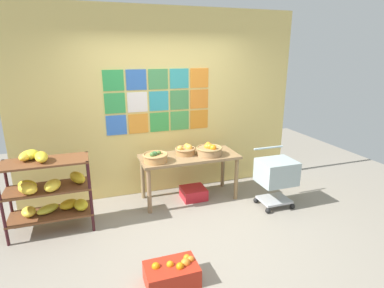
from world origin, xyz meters
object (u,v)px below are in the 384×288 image
object	(u,v)px
fruit_basket_centre	(209,150)
orange_crate_foreground	(172,273)
display_table	(189,161)
fruit_basket_left	(185,150)
produce_crate_under_table	(193,193)
shopping_cart	(276,174)
banana_shelf_unit	(48,187)
fruit_basket_back_right	(155,157)

from	to	relation	value
fruit_basket_centre	orange_crate_foreground	xyz separation A→B (m)	(-1.04, -1.62, -0.68)
display_table	fruit_basket_left	world-z (taller)	fruit_basket_left
produce_crate_under_table	display_table	bearing A→B (deg)	163.71
fruit_basket_centre	shopping_cart	xyz separation A→B (m)	(0.82, -0.56, -0.28)
orange_crate_foreground	produce_crate_under_table	bearing A→B (deg)	64.24
produce_crate_under_table	shopping_cart	bearing A→B (deg)	-30.61
orange_crate_foreground	shopping_cart	distance (m)	2.18
display_table	fruit_basket_centre	xyz separation A→B (m)	(0.29, -0.08, 0.17)
fruit_basket_left	fruit_basket_centre	bearing A→B (deg)	-24.00
banana_shelf_unit	shopping_cart	xyz separation A→B (m)	(3.06, -0.37, -0.09)
fruit_basket_back_right	produce_crate_under_table	bearing A→B (deg)	8.83
fruit_basket_centre	fruit_basket_back_right	size ratio (longest dim) A/B	1.10
fruit_basket_back_right	display_table	bearing A→B (deg)	11.68
shopping_cart	orange_crate_foreground	bearing A→B (deg)	-150.10
banana_shelf_unit	produce_crate_under_table	xyz separation A→B (m)	(2.00, 0.26, -0.51)
banana_shelf_unit	shopping_cart	world-z (taller)	banana_shelf_unit
banana_shelf_unit	fruit_basket_left	bearing A→B (deg)	10.28
fruit_basket_back_right	fruit_basket_left	xyz separation A→B (m)	(0.51, 0.18, -0.01)
fruit_basket_left	shopping_cart	world-z (taller)	fruit_basket_left
fruit_basket_centre	fruit_basket_back_right	distance (m)	0.84
fruit_basket_back_right	produce_crate_under_table	distance (m)	0.93
produce_crate_under_table	shopping_cart	size ratio (longest dim) A/B	0.43
display_table	fruit_basket_back_right	xyz separation A→B (m)	(-0.54, -0.11, 0.17)
display_table	orange_crate_foreground	bearing A→B (deg)	-113.79
fruit_basket_centre	fruit_basket_left	xyz separation A→B (m)	(-0.33, 0.15, -0.01)
display_table	produce_crate_under_table	world-z (taller)	display_table
banana_shelf_unit	fruit_basket_centre	world-z (taller)	banana_shelf_unit
display_table	fruit_basket_back_right	bearing A→B (deg)	-168.32
fruit_basket_centre	fruit_basket_left	distance (m)	0.36
fruit_basket_left	orange_crate_foreground	bearing A→B (deg)	-111.94
fruit_basket_left	shopping_cart	xyz separation A→B (m)	(1.15, -0.71, -0.27)
display_table	orange_crate_foreground	world-z (taller)	display_table
fruit_basket_centre	fruit_basket_back_right	bearing A→B (deg)	-177.65
fruit_basket_back_right	fruit_basket_left	bearing A→B (deg)	19.71
display_table	orange_crate_foreground	size ratio (longest dim) A/B	2.83
banana_shelf_unit	fruit_basket_back_right	distance (m)	1.42
banana_shelf_unit	orange_crate_foreground	size ratio (longest dim) A/B	2.04
display_table	fruit_basket_back_right	distance (m)	0.58
display_table	shopping_cart	distance (m)	1.29
display_table	shopping_cart	world-z (taller)	shopping_cart
banana_shelf_unit	fruit_basket_centre	size ratio (longest dim) A/B	2.71
fruit_basket_left	shopping_cart	bearing A→B (deg)	-31.65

